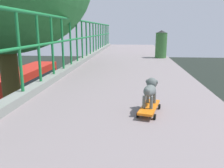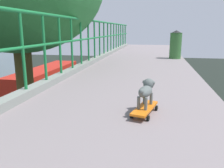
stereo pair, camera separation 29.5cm
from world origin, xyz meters
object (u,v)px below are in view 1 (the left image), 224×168
city_bus (26,85)px  litter_bin (161,44)px  toy_skateboard (149,107)px  small_dog (150,89)px

city_bus → litter_bin: 16.42m
toy_skateboard → small_dog: bearing=81.6°
city_bus → litter_bin: size_ratio=11.35×
toy_skateboard → city_bus: bearing=120.2°
toy_skateboard → litter_bin: (0.72, 5.43, 0.40)m
city_bus → litter_bin: (10.67, -11.65, 4.47)m
toy_skateboard → litter_bin: bearing=82.4°
city_bus → toy_skateboard: 20.18m
city_bus → toy_skateboard: bearing=-59.8°
small_dog → litter_bin: litter_bin is taller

